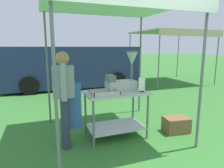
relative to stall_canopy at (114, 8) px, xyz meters
The scene contains 10 objects.
ground_plane 5.59m from the stall_canopy, 89.64° to the left, with size 70.00×70.00×0.00m, color #33702D.
stall_canopy is the anchor object (origin of this frame).
donut_cart 1.73m from the stall_canopy, 90.00° to the right, with size 1.12×0.70×0.87m.
donut_tray 1.49m from the stall_canopy, 139.17° to the right, with size 0.47×0.33×0.07m.
donut_fryer 1.24m from the stall_canopy, ahead, with size 0.61×0.28×0.74m.
menu_sign 1.45m from the stall_canopy, 31.65° to the right, with size 0.13×0.05×0.27m.
vendor 1.72m from the stall_canopy, behind, with size 0.46×0.54×1.61m.
supply_crate 2.52m from the stall_canopy, 16.17° to the right, with size 0.52×0.40×0.30m.
van_navy 5.18m from the stall_canopy, 89.96° to the left, with size 5.39×2.15×1.69m.
neighbour_tent 6.37m from the stall_canopy, 44.07° to the left, with size 3.19×2.82×2.39m.
Camera 1 is at (-1.32, -2.46, 1.67)m, focal length 31.54 mm.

